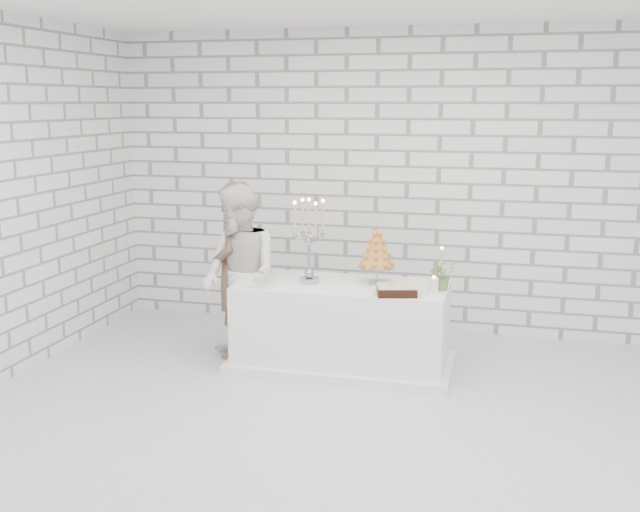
{
  "coord_description": "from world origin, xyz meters",
  "views": [
    {
      "loc": [
        0.98,
        -4.83,
        2.29
      ],
      "look_at": [
        -0.49,
        0.91,
        1.05
      ],
      "focal_mm": 41.65,
      "sensor_mm": 36.0,
      "label": 1
    }
  ],
  "objects_px": {
    "groom": "(234,270)",
    "bride": "(240,276)",
    "croquembouche": "(377,255)",
    "candelabra": "(309,241)",
    "cake_table": "(342,326)"
  },
  "relations": [
    {
      "from": "groom",
      "to": "croquembouche",
      "type": "relative_size",
      "value": 3.25
    },
    {
      "from": "cake_table",
      "to": "candelabra",
      "type": "distance_m",
      "value": 0.8
    },
    {
      "from": "candelabra",
      "to": "croquembouche",
      "type": "height_order",
      "value": "candelabra"
    },
    {
      "from": "groom",
      "to": "bride",
      "type": "relative_size",
      "value": 1.0
    },
    {
      "from": "groom",
      "to": "bride",
      "type": "bearing_deg",
      "value": 19.16
    },
    {
      "from": "groom",
      "to": "candelabra",
      "type": "bearing_deg",
      "value": 66.54
    },
    {
      "from": "bride",
      "to": "candelabra",
      "type": "height_order",
      "value": "bride"
    },
    {
      "from": "groom",
      "to": "bride",
      "type": "distance_m",
      "value": 0.27
    },
    {
      "from": "bride",
      "to": "croquembouche",
      "type": "height_order",
      "value": "bride"
    },
    {
      "from": "groom",
      "to": "candelabra",
      "type": "xyz_separation_m",
      "value": [
        0.75,
        -0.14,
        0.33
      ]
    },
    {
      "from": "croquembouche",
      "to": "candelabra",
      "type": "bearing_deg",
      "value": -166.6
    },
    {
      "from": "cake_table",
      "to": "croquembouche",
      "type": "height_order",
      "value": "croquembouche"
    },
    {
      "from": "cake_table",
      "to": "croquembouche",
      "type": "distance_m",
      "value": 0.69
    },
    {
      "from": "groom",
      "to": "croquembouche",
      "type": "xyz_separation_m",
      "value": [
        1.31,
        -0.0,
        0.2
      ]
    },
    {
      "from": "groom",
      "to": "bride",
      "type": "xyz_separation_m",
      "value": [
        0.14,
        -0.23,
        0.0
      ]
    }
  ]
}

